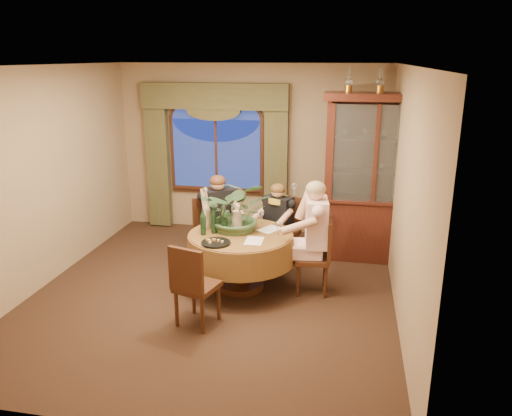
% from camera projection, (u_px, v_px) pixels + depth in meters
% --- Properties ---
extents(floor, '(5.00, 5.00, 0.00)m').
position_uv_depth(floor, '(214.00, 292.00, 6.40)').
color(floor, black).
rests_on(floor, ground).
extents(wall_back, '(4.50, 0.00, 4.50)m').
position_uv_depth(wall_back, '(252.00, 150.00, 8.34)').
color(wall_back, '#977A5B').
rests_on(wall_back, ground).
extents(wall_right, '(0.00, 5.00, 5.00)m').
position_uv_depth(wall_right, '(405.00, 196.00, 5.59)').
color(wall_right, '#977A5B').
rests_on(wall_right, ground).
extents(ceiling, '(5.00, 5.00, 0.00)m').
position_uv_depth(ceiling, '(208.00, 66.00, 5.59)').
color(ceiling, white).
rests_on(ceiling, wall_back).
extents(window, '(1.62, 0.10, 1.32)m').
position_uv_depth(window, '(216.00, 155.00, 8.41)').
color(window, navy).
rests_on(window, wall_back).
extents(arched_transom, '(1.60, 0.06, 0.44)m').
position_uv_depth(arched_transom, '(215.00, 108.00, 8.19)').
color(arched_transom, navy).
rests_on(arched_transom, wall_back).
extents(drapery_left, '(0.38, 0.14, 2.32)m').
position_uv_depth(drapery_left, '(158.00, 160.00, 8.59)').
color(drapery_left, '#464325').
rests_on(drapery_left, floor).
extents(drapery_right, '(0.38, 0.14, 2.32)m').
position_uv_depth(drapery_right, '(276.00, 165.00, 8.22)').
color(drapery_right, '#464325').
rests_on(drapery_right, floor).
extents(swag_valance, '(2.45, 0.16, 0.42)m').
position_uv_depth(swag_valance, '(214.00, 96.00, 8.05)').
color(swag_valance, '#464325').
rests_on(swag_valance, wall_back).
extents(dining_table, '(1.52, 1.52, 0.75)m').
position_uv_depth(dining_table, '(241.00, 261.00, 6.42)').
color(dining_table, brown).
rests_on(dining_table, floor).
extents(china_cabinet, '(1.49, 0.59, 2.42)m').
position_uv_depth(china_cabinet, '(373.00, 179.00, 7.16)').
color(china_cabinet, '#38130D').
rests_on(china_cabinet, floor).
extents(oil_lamp_left, '(0.11, 0.11, 0.34)m').
position_uv_depth(oil_lamp_left, '(349.00, 80.00, 6.83)').
color(oil_lamp_left, '#A5722D').
rests_on(oil_lamp_left, china_cabinet).
extents(oil_lamp_center, '(0.11, 0.11, 0.34)m').
position_uv_depth(oil_lamp_center, '(380.00, 80.00, 6.76)').
color(oil_lamp_center, '#A5722D').
rests_on(oil_lamp_center, china_cabinet).
extents(oil_lamp_right, '(0.11, 0.11, 0.34)m').
position_uv_depth(oil_lamp_right, '(413.00, 80.00, 6.68)').
color(oil_lamp_right, '#A5722D').
rests_on(oil_lamp_right, china_cabinet).
extents(chair_right, '(0.45, 0.45, 0.96)m').
position_uv_depth(chair_right, '(312.00, 256.00, 6.29)').
color(chair_right, black).
rests_on(chair_right, floor).
extents(chair_back_right, '(0.55, 0.55, 0.96)m').
position_uv_depth(chair_back_right, '(281.00, 232.00, 7.18)').
color(chair_back_right, black).
rests_on(chair_back_right, floor).
extents(chair_back, '(0.59, 0.59, 0.96)m').
position_uv_depth(chair_back, '(212.00, 233.00, 7.13)').
color(chair_back, black).
rests_on(chair_back, floor).
extents(chair_front_left, '(0.52, 0.52, 0.96)m').
position_uv_depth(chair_front_left, '(197.00, 284.00, 5.53)').
color(chair_front_left, black).
rests_on(chair_front_left, floor).
extents(person_pink, '(0.54, 0.58, 1.45)m').
position_uv_depth(person_pink, '(316.00, 237.00, 6.26)').
color(person_pink, beige).
rests_on(person_pink, floor).
extents(person_back, '(0.64, 0.63, 1.33)m').
position_uv_depth(person_back, '(218.00, 220.00, 7.11)').
color(person_back, black).
rests_on(person_back, floor).
extents(person_scarf, '(0.57, 0.55, 1.23)m').
position_uv_depth(person_scarf, '(278.00, 225.00, 7.04)').
color(person_scarf, black).
rests_on(person_scarf, floor).
extents(stoneware_vase, '(0.15, 0.15, 0.27)m').
position_uv_depth(stoneware_vase, '(237.00, 221.00, 6.37)').
color(stoneware_vase, tan).
rests_on(stoneware_vase, dining_table).
extents(centerpiece_plant, '(0.88, 0.98, 0.77)m').
position_uv_depth(centerpiece_plant, '(238.00, 186.00, 6.29)').
color(centerpiece_plant, '#395936').
rests_on(centerpiece_plant, dining_table).
extents(olive_bowl, '(0.14, 0.14, 0.04)m').
position_uv_depth(olive_bowl, '(242.00, 233.00, 6.27)').
color(olive_bowl, '#4B5E33').
rests_on(olive_bowl, dining_table).
extents(cheese_platter, '(0.35, 0.35, 0.02)m').
position_uv_depth(cheese_platter, '(216.00, 243.00, 5.96)').
color(cheese_platter, black).
rests_on(cheese_platter, dining_table).
extents(wine_bottle_0, '(0.07, 0.07, 0.33)m').
position_uv_depth(wine_bottle_0, '(214.00, 221.00, 6.28)').
color(wine_bottle_0, black).
rests_on(wine_bottle_0, dining_table).
extents(wine_bottle_1, '(0.07, 0.07, 0.33)m').
position_uv_depth(wine_bottle_1, '(225.00, 221.00, 6.25)').
color(wine_bottle_1, black).
rests_on(wine_bottle_1, dining_table).
extents(wine_bottle_2, '(0.07, 0.07, 0.33)m').
position_uv_depth(wine_bottle_2, '(224.00, 218.00, 6.38)').
color(wine_bottle_2, tan).
rests_on(wine_bottle_2, dining_table).
extents(wine_bottle_3, '(0.07, 0.07, 0.33)m').
position_uv_depth(wine_bottle_3, '(203.00, 222.00, 6.23)').
color(wine_bottle_3, black).
rests_on(wine_bottle_3, dining_table).
extents(wine_bottle_4, '(0.07, 0.07, 0.33)m').
position_uv_depth(wine_bottle_4, '(208.00, 216.00, 6.48)').
color(wine_bottle_4, tan).
rests_on(wine_bottle_4, dining_table).
extents(wine_bottle_5, '(0.07, 0.07, 0.33)m').
position_uv_depth(wine_bottle_5, '(223.00, 215.00, 6.50)').
color(wine_bottle_5, black).
rests_on(wine_bottle_5, dining_table).
extents(tasting_paper_0, '(0.22, 0.30, 0.00)m').
position_uv_depth(tasting_paper_0, '(254.00, 241.00, 6.05)').
color(tasting_paper_0, white).
rests_on(tasting_paper_0, dining_table).
extents(tasting_paper_1, '(0.34, 0.37, 0.00)m').
position_uv_depth(tasting_paper_1, '(270.00, 229.00, 6.45)').
color(tasting_paper_1, white).
rests_on(tasting_paper_1, dining_table).
extents(wine_glass_person_pink, '(0.07, 0.07, 0.18)m').
position_uv_depth(wine_glass_person_pink, '(278.00, 228.00, 6.25)').
color(wine_glass_person_pink, silver).
rests_on(wine_glass_person_pink, dining_table).
extents(wine_glass_person_back, '(0.07, 0.07, 0.18)m').
position_uv_depth(wine_glass_person_back, '(228.00, 216.00, 6.70)').
color(wine_glass_person_back, silver).
rests_on(wine_glass_person_back, dining_table).
extents(wine_glass_person_scarf, '(0.07, 0.07, 0.18)m').
position_uv_depth(wine_glass_person_scarf, '(262.00, 217.00, 6.65)').
color(wine_glass_person_scarf, silver).
rests_on(wine_glass_person_scarf, dining_table).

